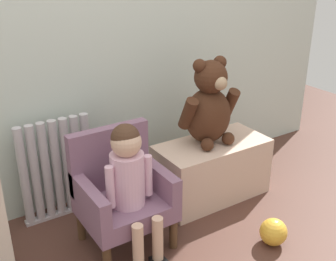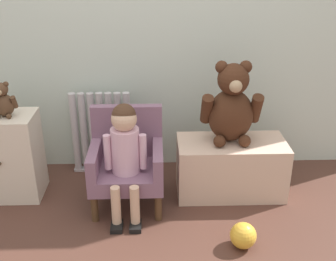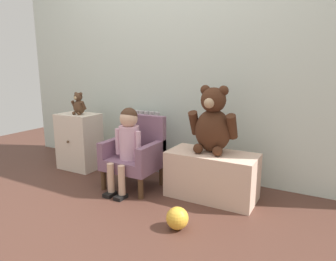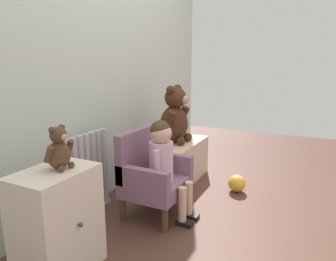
# 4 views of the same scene
# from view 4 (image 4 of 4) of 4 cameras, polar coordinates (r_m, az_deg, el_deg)

# --- Properties ---
(ground_plane) EXTENTS (6.00, 6.00, 0.00)m
(ground_plane) POSITION_cam_4_polar(r_m,az_deg,el_deg) (2.20, 11.70, -17.15)
(ground_plane) COLOR #4E2E25
(back_wall) EXTENTS (3.80, 0.05, 2.40)m
(back_wall) POSITION_cam_4_polar(r_m,az_deg,el_deg) (2.43, -13.81, 15.05)
(back_wall) COLOR silver
(back_wall) RESTS_ON ground_plane
(radiator) EXTENTS (0.43, 0.05, 0.60)m
(radiator) POSITION_cam_4_polar(r_m,az_deg,el_deg) (2.26, -14.96, -8.11)
(radiator) COLOR #BFB7BB
(radiator) RESTS_ON ground_plane
(small_dresser) EXTENTS (0.40, 0.31, 0.57)m
(small_dresser) POSITION_cam_4_polar(r_m,az_deg,el_deg) (1.71, -20.23, -16.16)
(small_dresser) COLOR beige
(small_dresser) RESTS_ON ground_plane
(child_armchair) EXTENTS (0.45, 0.39, 0.62)m
(child_armchair) POSITION_cam_4_polar(r_m,az_deg,el_deg) (2.19, -3.27, -8.38)
(child_armchair) COLOR slate
(child_armchair) RESTS_ON ground_plane
(child_figure) EXTENTS (0.25, 0.35, 0.71)m
(child_figure) POSITION_cam_4_polar(r_m,az_deg,el_deg) (2.09, -0.77, -4.84)
(child_figure) COLOR #DCADC3
(child_figure) RESTS_ON ground_plane
(low_bench) EXTENTS (0.70, 0.34, 0.37)m
(low_bench) POSITION_cam_4_polar(r_m,az_deg,el_deg) (2.83, 1.99, -5.84)
(low_bench) COLOR beige
(low_bench) RESTS_ON ground_plane
(large_teddy_bear) EXTENTS (0.38, 0.27, 0.53)m
(large_teddy_bear) POSITION_cam_4_polar(r_m,az_deg,el_deg) (2.73, 1.30, 2.48)
(large_teddy_bear) COLOR #432516
(large_teddy_bear) RESTS_ON low_bench
(small_teddy_bear) EXTENTS (0.16, 0.11, 0.22)m
(small_teddy_bear) POSITION_cam_4_polar(r_m,az_deg,el_deg) (1.58, -20.04, -3.51)
(small_teddy_bear) COLOR #4E3422
(small_teddy_bear) RESTS_ON small_dresser
(toy_ball) EXTENTS (0.15, 0.15, 0.15)m
(toy_ball) POSITION_cam_4_polar(r_m,az_deg,el_deg) (2.69, 12.98, -9.78)
(toy_ball) COLOR gold
(toy_ball) RESTS_ON ground_plane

